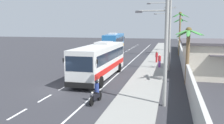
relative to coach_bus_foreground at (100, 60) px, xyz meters
The scene contains 15 objects.
ground_plane 5.75m from the coach_bus_foreground, 111.20° to the right, with size 160.00×160.00×0.00m, color #303035.
sidewalk_kerb 7.15m from the coach_bus_foreground, 45.59° to the left, with size 3.20×90.00×0.14m, color gray.
lane_markings 9.74m from the coach_bus_foreground, 89.90° to the left, with size 3.49×71.00×0.01m.
boundary_wall 12.47m from the coach_bus_foreground, 45.98° to the left, with size 0.24×60.00×1.90m, color #B2B2AD.
coach_bus_foreground is the anchor object (origin of this frame).
coach_bus_far_lane 22.54m from the coach_bus_foreground, 99.53° to the left, with size 3.48×11.85×3.92m.
motorcycle_beside_bus 8.49m from the coach_bus_foreground, 75.52° to the right, with size 0.56×1.96×1.63m.
pedestrian_near_kerb 9.18m from the coach_bus_foreground, 51.20° to the left, with size 0.36×0.36×1.62m.
pedestrian_midwalk 12.34m from the coach_bus_foreground, 65.43° to the left, with size 0.36×0.36×1.56m.
utility_pole_nearest 10.55m from the coach_bus_foreground, 48.87° to the right, with size 2.99×0.24×8.28m.
utility_pole_mid 9.60m from the coach_bus_foreground, 40.27° to the left, with size 3.88×0.24×10.43m.
utility_pole_far 20.56m from the coach_bus_foreground, 71.21° to the left, with size 3.64×0.24×9.80m.
palm_nearest 23.55m from the coach_bus_foreground, 68.73° to the left, with size 3.07×3.26×7.72m.
palm_second 8.86m from the coach_bus_foreground, ahead, with size 2.66×2.74×5.27m.
palm_third 29.28m from the coach_bus_foreground, 72.70° to the left, with size 2.93×3.03×6.87m.
Camera 1 is at (9.16, -19.22, 5.49)m, focal length 39.68 mm.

